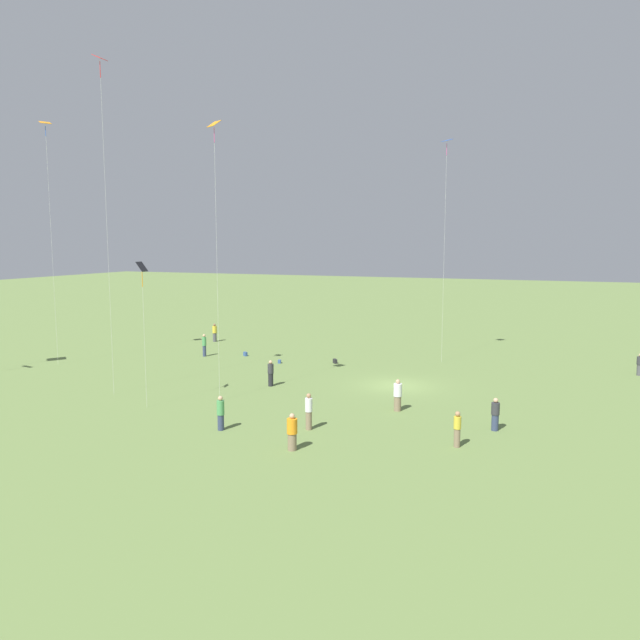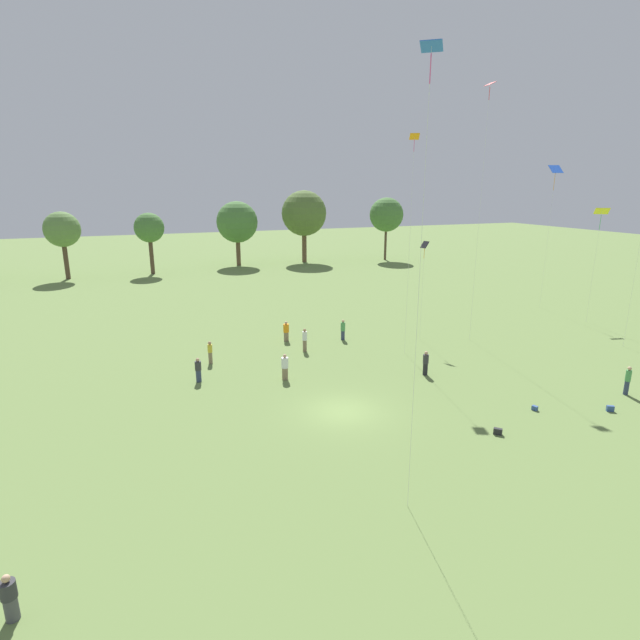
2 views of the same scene
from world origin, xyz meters
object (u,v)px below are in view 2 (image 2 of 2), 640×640
at_px(kite_6, 424,250).
at_px(kite_8, 429,93).
at_px(kite_2, 555,174).
at_px(person_6, 426,363).
at_px(person_2, 286,332).
at_px(person_4, 210,352).
at_px(person_0, 305,340).
at_px(kite_9, 488,112).
at_px(picnic_bag_0, 610,409).
at_px(person_5, 628,380).
at_px(picnic_bag_2, 498,431).
at_px(kite_4, 414,157).
at_px(person_8, 198,370).
at_px(person_1, 285,367).
at_px(kite_1, 601,214).
at_px(person_9, 343,330).
at_px(person_10, 9,598).
at_px(picnic_bag_1, 535,408).

relative_size(kite_6, kite_8, 0.49).
bearing_deg(kite_2, person_6, -92.66).
height_order(person_2, person_4, person_2).
height_order(person_0, kite_9, kite_9).
bearing_deg(picnic_bag_0, kite_8, -167.63).
relative_size(person_2, person_5, 0.93).
height_order(person_0, person_2, person_0).
distance_m(person_5, person_6, 12.30).
distance_m(person_2, person_5, 24.58).
height_order(person_0, kite_6, kite_6).
bearing_deg(kite_6, kite_2, 141.98).
bearing_deg(picnic_bag_2, kite_4, 80.22).
bearing_deg(person_8, person_2, 25.47).
height_order(person_2, kite_6, kite_6).
relative_size(person_1, kite_1, 0.17).
xyz_separation_m(person_4, person_6, (13.38, -7.70, -0.00)).
distance_m(person_9, kite_4, 14.90).
relative_size(person_8, kite_8, 0.10).
bearing_deg(person_0, person_4, -175.95).
height_order(person_2, person_5, person_5).
bearing_deg(person_1, person_0, -127.83).
height_order(person_5, kite_1, kite_1).
relative_size(person_0, person_2, 1.09).
bearing_deg(picnic_bag_0, person_2, 123.92).
height_order(kite_6, kite_8, kite_8).
relative_size(person_5, kite_1, 0.17).
height_order(person_4, person_6, person_6).
bearing_deg(kite_2, person_5, -64.19).
bearing_deg(person_1, person_8, -22.77).
xyz_separation_m(person_4, kite_6, (17.60, -0.36, 6.73)).
height_order(person_1, kite_9, kite_9).
bearing_deg(person_10, kite_9, 177.61).
height_order(person_0, person_6, person_0).
height_order(kite_1, kite_4, kite_4).
height_order(person_8, kite_2, kite_2).
xyz_separation_m(person_0, person_2, (-0.52, 3.14, -0.10)).
distance_m(person_6, kite_1, 24.77).
height_order(person_8, kite_8, kite_8).
relative_size(person_8, kite_6, 0.20).
bearing_deg(person_5, person_9, 138.80).
bearing_deg(kite_2, person_8, -109.49).
bearing_deg(person_4, kite_1, 22.17).
xyz_separation_m(person_2, kite_6, (10.76, -3.59, 6.75)).
height_order(kite_9, picnic_bag_1, kite_9).
bearing_deg(person_4, kite_2, 32.13).
distance_m(person_10, kite_9, 39.65).
xyz_separation_m(kite_6, kite_8, (-12.98, -19.59, 7.92)).
relative_size(person_2, picnic_bag_1, 4.80).
xyz_separation_m(kite_4, kite_9, (6.93, 1.03, 3.38)).
xyz_separation_m(person_1, person_8, (-5.46, 1.71, -0.06)).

